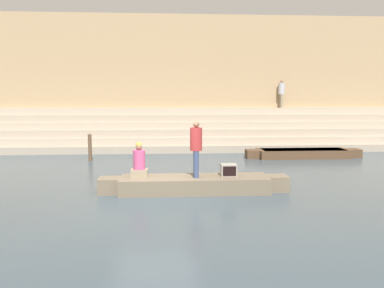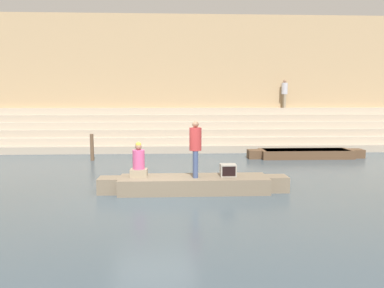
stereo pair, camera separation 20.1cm
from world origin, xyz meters
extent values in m
plane|color=#3D4C56|center=(0.00, 0.00, 0.00)|extent=(120.00, 120.00, 0.00)
cube|color=tan|center=(0.00, 10.64, 0.20)|extent=(36.00, 3.58, 0.39)
cube|color=#B2A28D|center=(0.00, 10.93, 0.59)|extent=(36.00, 2.98, 0.39)
cube|color=tan|center=(0.00, 11.23, 0.98)|extent=(36.00, 2.39, 0.39)
cube|color=#B2A28D|center=(0.00, 11.53, 1.37)|extent=(36.00, 1.79, 0.39)
cube|color=tan|center=(0.00, 11.83, 1.77)|extent=(36.00, 1.19, 0.39)
cube|color=#B2A28D|center=(0.00, 12.13, 2.16)|extent=(36.00, 0.60, 0.39)
cube|color=tan|center=(0.00, 13.03, 4.02)|extent=(34.20, 1.20, 8.05)
cube|color=brown|center=(0.00, 12.41, 0.30)|extent=(34.20, 0.12, 0.60)
cube|color=#756651|center=(1.21, 0.61, 0.25)|extent=(4.70, 1.21, 0.49)
cube|color=#993328|center=(1.21, 0.61, 0.47)|extent=(4.32, 1.11, 0.05)
cube|color=#756651|center=(3.89, 0.61, 0.25)|extent=(0.66, 0.67, 0.49)
cube|color=#756651|center=(-1.46, 0.61, 0.25)|extent=(0.66, 0.67, 0.49)
cylinder|color=olive|center=(0.51, 1.31, 0.39)|extent=(2.91, 0.04, 0.04)
cylinder|color=#3D4C75|center=(1.26, 0.64, 0.92)|extent=(0.16, 0.16, 0.86)
cylinder|color=#3D4C75|center=(1.26, 0.43, 0.92)|extent=(0.16, 0.16, 0.86)
cylinder|color=#B23333|center=(1.26, 0.54, 1.71)|extent=(0.38, 0.38, 0.71)
sphere|color=#8C664C|center=(1.26, 0.54, 2.16)|extent=(0.20, 0.20, 0.20)
cube|color=gray|center=(-0.53, 0.70, 0.62)|extent=(0.53, 0.42, 0.25)
cylinder|color=#C64C7F|center=(-0.53, 0.70, 1.05)|extent=(0.38, 0.38, 0.61)
sphere|color=#8C664C|center=(-0.53, 0.70, 1.45)|extent=(0.20, 0.20, 0.20)
sphere|color=gold|center=(-0.53, 0.70, 1.52)|extent=(0.17, 0.17, 0.17)
cube|color=#9E998E|center=(2.32, 0.67, 0.69)|extent=(0.50, 0.40, 0.38)
cube|color=black|center=(2.32, 0.47, 0.69)|extent=(0.42, 0.02, 0.30)
cube|color=brown|center=(7.13, 7.13, 0.21)|extent=(4.53, 1.26, 0.42)
cube|color=beige|center=(7.13, 7.13, 0.40)|extent=(4.17, 1.16, 0.05)
cube|color=brown|center=(9.72, 7.13, 0.21)|extent=(0.63, 0.70, 0.42)
cube|color=brown|center=(4.55, 7.13, 0.21)|extent=(0.63, 0.70, 0.42)
cylinder|color=brown|center=(-3.33, 6.83, 0.64)|extent=(0.17, 0.17, 1.27)
cylinder|color=gray|center=(7.45, 12.23, 2.78)|extent=(0.16, 0.16, 0.84)
cylinder|color=gray|center=(7.45, 12.02, 2.78)|extent=(0.16, 0.16, 0.84)
cylinder|color=#B2B2BC|center=(7.45, 12.13, 3.55)|extent=(0.38, 0.38, 0.70)
sphere|color=#8C664C|center=(7.45, 12.13, 4.00)|extent=(0.20, 0.20, 0.20)
camera|label=1|loc=(0.41, -11.03, 2.99)|focal=35.00mm
camera|label=2|loc=(0.61, -11.04, 2.99)|focal=35.00mm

